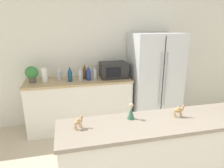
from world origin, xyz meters
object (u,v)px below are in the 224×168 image
Objects in this scene: microwave at (113,70)px; back_bottle_0 at (59,74)px; camel_figurine_second at (78,122)px; back_bottle_2 at (95,73)px; camel_figurine at (179,110)px; back_bottle_4 at (85,72)px; wise_man_figurine_crimson at (131,112)px; back_bottle_3 at (70,74)px; potted_plant at (32,73)px; paper_towel_roll at (44,75)px; back_bottle_5 at (89,73)px; refrigerator at (154,79)px; back_bottle_1 at (80,74)px.

microwave is 0.97m from back_bottle_0.
camel_figurine_second is (0.20, -1.88, 0.01)m from back_bottle_0.
back_bottle_2 is 1.85× the size of camel_figurine.
back_bottle_4 is 2.24× the size of camel_figurine.
back_bottle_4 is 1.89m from camel_figurine_second.
camel_figurine is 0.79× the size of wise_man_figurine_crimson.
back_bottle_2 is 0.44m from back_bottle_3.
back_bottle_2 is 0.89× the size of back_bottle_3.
potted_plant is 1.08× the size of back_bottle_0.
back_bottle_4 reaches higher than paper_towel_roll.
back_bottle_4 is at bearing 125.30° from back_bottle_5.
camel_figurine is 1.10× the size of camel_figurine_second.
potted_plant is 1.41m from microwave.
back_bottle_4 reaches higher than wise_man_figurine_crimson.
microwave is 1.87m from camel_figurine.
wise_man_figurine_crimson is (-1.05, -1.71, 0.20)m from refrigerator.
potted_plant is 2.12m from wise_man_figurine_crimson.
refrigerator is 7.27× the size of paper_towel_roll.
camel_figurine is (0.21, -1.86, -0.00)m from microwave.
microwave reaches higher than back_bottle_5.
back_bottle_1 is 1.97m from camel_figurine.
refrigerator is at bearing -2.35° from paper_towel_roll.
microwave is 0.53m from back_bottle_4.
paper_towel_roll is 0.86m from back_bottle_2.
microwave is (1.21, -0.00, 0.02)m from paper_towel_roll.
camel_figurine is at bearing -73.06° from back_bottle_2.
paper_towel_roll reaches higher than wise_man_figurine_crimson.
potted_plant is 1.70× the size of wise_man_figurine_crimson.
wise_man_figurine_crimson is at bearing -121.43° from refrigerator.
back_bottle_2 reaches higher than camel_figurine.
back_bottle_0 is at bearing 166.91° from back_bottle_1.
back_bottle_3 reaches higher than back_bottle_1.
back_bottle_5 reaches higher than back_bottle_2.
back_bottle_4 is at bearing 166.22° from back_bottle_2.
back_bottle_3 is 2.28× the size of camel_figurine_second.
back_bottle_1 and back_bottle_2 have the same top height.
back_bottle_5 is 1.82m from camel_figurine_second.
paper_towel_roll is (0.20, 0.00, -0.04)m from potted_plant.
potted_plant is 1.17× the size of paper_towel_roll.
back_bottle_4 reaches higher than back_bottle_3.
back_bottle_3 is 1.03× the size of back_bottle_5.
back_bottle_4 is (0.69, 0.01, 0.02)m from paper_towel_roll.
wise_man_figurine_crimson is (0.35, -1.72, 0.02)m from back_bottle_1.
back_bottle_1 is at bearing 3.78° from back_bottle_3.
back_bottle_3 is at bearing -161.03° from back_bottle_4.
camel_figurine is 0.48m from wise_man_figurine_crimson.
back_bottle_2 reaches higher than paper_towel_roll.
back_bottle_1 is 1.76m from wise_man_figurine_crimson.
back_bottle_1 is at bearing -138.14° from back_bottle_4.
camel_figurine_second is 0.51m from wise_man_figurine_crimson.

